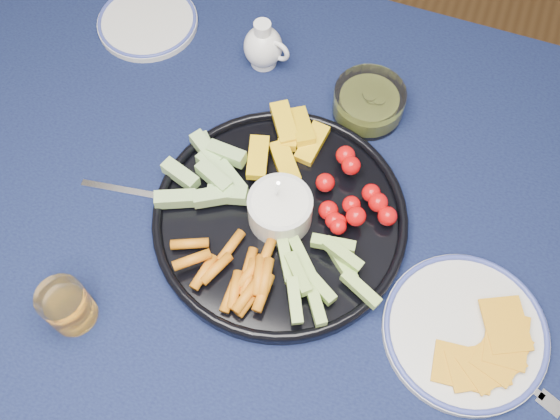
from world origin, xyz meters
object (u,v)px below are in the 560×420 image
(creamer_pitcher, at_px, (264,46))
(juice_tumbler, at_px, (68,307))
(crudite_platter, at_px, (278,215))
(cheese_plate, at_px, (466,331))
(dining_table, at_px, (273,261))
(pickle_bowl, at_px, (368,103))
(side_plate_extra, at_px, (148,22))

(creamer_pitcher, relative_size, juice_tumbler, 1.20)
(creamer_pitcher, distance_m, juice_tumbler, 0.53)
(crudite_platter, distance_m, juice_tumbler, 0.32)
(cheese_plate, bearing_deg, crudite_platter, 166.62)
(dining_table, height_order, juice_tumbler, juice_tumbler)
(pickle_bowl, xyz_separation_m, side_plate_extra, (-0.43, 0.05, -0.02))
(crudite_platter, height_order, pickle_bowl, crudite_platter)
(pickle_bowl, relative_size, juice_tumbler, 1.51)
(creamer_pitcher, bearing_deg, cheese_plate, -39.27)
(creamer_pitcher, bearing_deg, crudite_platter, -65.03)
(creamer_pitcher, xyz_separation_m, cheese_plate, (0.44, -0.36, -0.03))
(pickle_bowl, height_order, cheese_plate, pickle_bowl)
(crudite_platter, xyz_separation_m, pickle_bowl, (0.07, 0.24, 0.00))
(crudite_platter, height_order, cheese_plate, crudite_platter)
(pickle_bowl, relative_size, cheese_plate, 0.51)
(pickle_bowl, distance_m, cheese_plate, 0.39)
(cheese_plate, distance_m, side_plate_extra, 0.76)
(juice_tumbler, xyz_separation_m, side_plate_extra, (-0.14, 0.53, -0.03))
(pickle_bowl, distance_m, side_plate_extra, 0.43)
(crudite_platter, height_order, creamer_pitcher, crudite_platter)
(dining_table, bearing_deg, crudite_platter, 93.09)
(dining_table, xyz_separation_m, crudite_platter, (-0.00, 0.03, 0.11))
(crudite_platter, bearing_deg, juice_tumbler, -132.52)
(creamer_pitcher, bearing_deg, juice_tumbler, -99.32)
(crudite_platter, distance_m, side_plate_extra, 0.47)
(cheese_plate, xyz_separation_m, juice_tumbler, (-0.52, -0.17, 0.02))
(pickle_bowl, xyz_separation_m, juice_tumbler, (-0.29, -0.48, 0.01))
(cheese_plate, xyz_separation_m, side_plate_extra, (-0.66, 0.36, -0.00))
(side_plate_extra, bearing_deg, crudite_platter, -39.00)
(dining_table, distance_m, side_plate_extra, 0.49)
(cheese_plate, bearing_deg, dining_table, 171.96)
(creamer_pitcher, bearing_deg, dining_table, -66.88)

